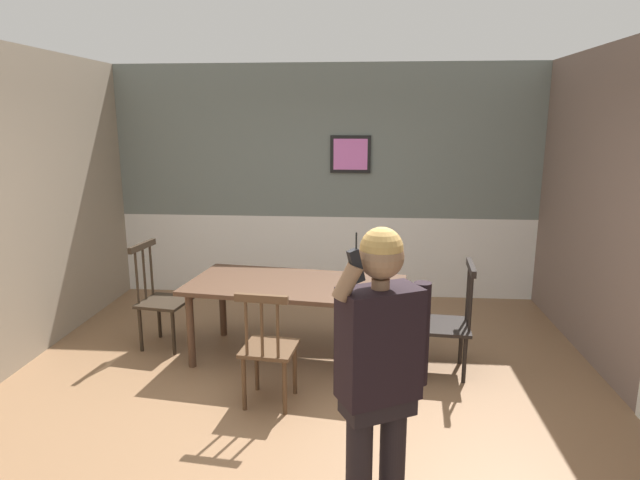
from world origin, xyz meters
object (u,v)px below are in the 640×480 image
at_px(chair_near_window, 161,298).
at_px(person_figure, 380,367).
at_px(dining_table, 296,291).
at_px(chair_at_table_head, 447,322).
at_px(chair_by_doorway, 268,348).

relative_size(chair_near_window, person_figure, 0.61).
distance_m(dining_table, chair_near_window, 1.39).
relative_size(chair_at_table_head, person_figure, 0.59).
bearing_deg(dining_table, chair_near_window, 172.64).
xyz_separation_m(chair_by_doorway, person_figure, (0.82, -1.32, 0.52)).
relative_size(chair_by_doorway, chair_at_table_head, 0.95).
bearing_deg(dining_table, chair_at_table_head, -7.25).
xyz_separation_m(chair_near_window, chair_at_table_head, (2.73, -0.35, -0.02)).
distance_m(chair_near_window, chair_by_doorway, 1.63).
relative_size(dining_table, chair_near_window, 1.99).
distance_m(chair_by_doorway, chair_at_table_head, 1.63).
height_order(chair_by_doorway, chair_at_table_head, chair_at_table_head).
relative_size(chair_near_window, chair_by_doorway, 1.09).
relative_size(dining_table, chair_at_table_head, 2.06).
height_order(dining_table, person_figure, person_figure).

